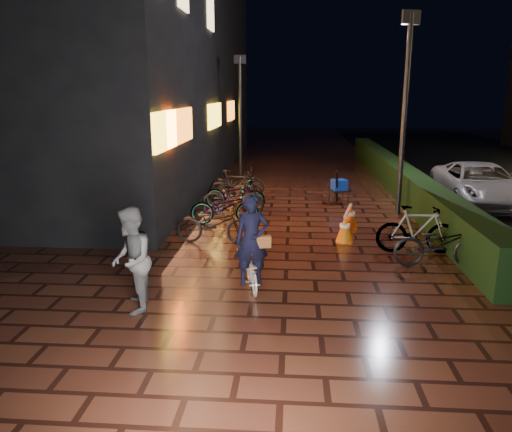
# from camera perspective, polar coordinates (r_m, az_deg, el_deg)

# --- Properties ---
(ground) EXTENTS (80.00, 80.00, 0.00)m
(ground) POSITION_cam_1_polar(r_m,az_deg,el_deg) (10.66, 6.52, -5.14)
(ground) COLOR #381911
(ground) RESTS_ON ground
(hedge) EXTENTS (0.70, 20.00, 1.00)m
(hedge) POSITION_cam_1_polar(r_m,az_deg,el_deg) (18.69, 15.86, 4.31)
(hedge) COLOR black
(hedge) RESTS_ON ground
(bystander_person) EXTENTS (0.85, 0.98, 1.74)m
(bystander_person) POSITION_cam_1_polar(r_m,az_deg,el_deg) (8.24, -14.09, -4.92)
(bystander_person) COLOR #575659
(bystander_person) RESTS_ON ground
(van) EXTENTS (2.28, 4.70, 1.29)m
(van) POSITION_cam_1_polar(r_m,az_deg,el_deg) (17.25, 24.16, 3.34)
(van) COLOR #B2B2B7
(van) RESTS_ON ground
(storefront_block) EXTENTS (12.09, 22.00, 9.00)m
(storefront_block) POSITION_cam_1_polar(r_m,az_deg,el_deg) (23.40, -19.20, 15.78)
(storefront_block) COLOR black
(storefront_block) RESTS_ON ground
(lamp_post_hedge) EXTENTS (0.53, 0.25, 5.63)m
(lamp_post_hedge) POSITION_cam_1_polar(r_m,az_deg,el_deg) (15.00, 16.66, 11.98)
(lamp_post_hedge) COLOR black
(lamp_post_hedge) RESTS_ON ground
(lamp_post_sf) EXTENTS (0.46, 0.19, 4.84)m
(lamp_post_sf) POSITION_cam_1_polar(r_m,az_deg,el_deg) (19.89, -1.82, 11.66)
(lamp_post_sf) COLOR black
(lamp_post_sf) RESTS_ON ground
(cyclist) EXTENTS (0.71, 1.29, 1.76)m
(cyclist) POSITION_cam_1_polar(r_m,az_deg,el_deg) (8.94, -0.50, -4.43)
(cyclist) COLOR white
(cyclist) RESTS_ON ground
(traffic_barrier) EXTENTS (0.68, 1.63, 0.66)m
(traffic_barrier) POSITION_cam_1_polar(r_m,az_deg,el_deg) (12.61, 10.42, -0.70)
(traffic_barrier) COLOR orange
(traffic_barrier) RESTS_ON ground
(cart_assembly) EXTENTS (0.75, 0.80, 1.14)m
(cart_assembly) POSITION_cam_1_polar(r_m,az_deg,el_deg) (15.99, 9.46, 3.39)
(cart_assembly) COLOR black
(cart_assembly) RESTS_ON ground
(parked_bikes_storefront) EXTENTS (2.05, 6.34, 1.07)m
(parked_bikes_storefront) POSITION_cam_1_polar(r_m,az_deg,el_deg) (14.53, -2.91, 2.16)
(parked_bikes_storefront) COLOR black
(parked_bikes_storefront) RESTS_ON ground
(parked_bikes_hedge) EXTENTS (2.07, 1.50, 1.07)m
(parked_bikes_hedge) POSITION_cam_1_polar(r_m,az_deg,el_deg) (11.12, 19.13, -2.30)
(parked_bikes_hedge) COLOR black
(parked_bikes_hedge) RESTS_ON ground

